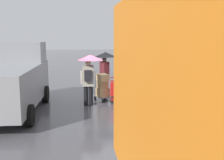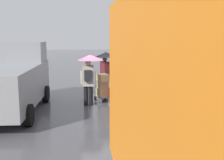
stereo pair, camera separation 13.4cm
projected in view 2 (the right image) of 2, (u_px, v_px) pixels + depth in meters
name	position (u px, v px, depth m)	size (l,w,h in m)	color
ground_plane	(110.00, 102.00, 11.89)	(90.00, 90.00, 0.00)	#4C4C51
slush_patch_near_cluster	(180.00, 115.00, 9.98)	(2.57, 2.57, 0.01)	#999BA0
cargo_van_parked_right	(13.00, 81.00, 10.40)	(2.42, 5.44, 2.60)	gray
shopping_cart_vendor	(116.00, 89.00, 12.00)	(0.67, 0.89, 1.04)	red
hand_dolly_boxes	(103.00, 86.00, 12.00)	(0.70, 0.82, 1.32)	#515156
pedestrian_pink_side	(105.00, 63.00, 12.83)	(1.04, 1.04, 2.15)	black
pedestrian_black_side	(89.00, 68.00, 11.16)	(1.04, 1.04, 2.15)	black
pedestrian_white_side	(132.00, 70.00, 10.56)	(1.04, 1.04, 2.15)	black
pedestrian_far_side	(143.00, 67.00, 11.50)	(1.04, 1.04, 2.15)	black
street_lamp	(183.00, 49.00, 10.34)	(0.28, 0.28, 3.86)	#2D2D33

